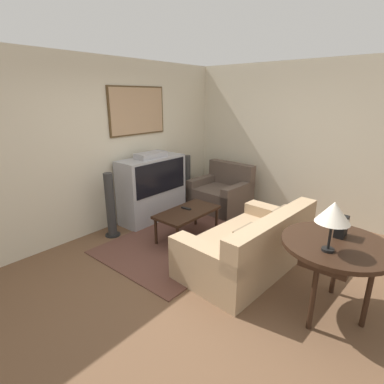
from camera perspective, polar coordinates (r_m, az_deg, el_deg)
The scene contains 14 objects.
ground_plane at distance 3.95m, azimuth 3.16°, elevation -14.59°, with size 12.00×12.00×0.00m, color brown.
wall_back at distance 4.98m, azimuth -16.67°, elevation 8.32°, with size 12.00×0.10×2.70m.
wall_right at distance 5.73m, azimuth 19.65°, elevation 9.11°, with size 0.06×12.00×2.70m.
area_rug at distance 4.68m, azimuth -1.22°, elevation -8.96°, with size 2.46×1.66×0.01m.
tv at distance 5.32m, azimuth -7.55°, elevation 0.76°, with size 1.23×0.48×1.20m.
couch at distance 3.96m, azimuth 10.98°, elevation -10.20°, with size 1.87×1.10×0.79m.
armchair at distance 5.85m, azimuth 5.61°, elevation -0.44°, with size 0.93×1.04×0.87m.
coffee_table at distance 4.57m, azimuth -0.88°, elevation -4.18°, with size 1.02×0.53×0.45m.
console_table at distance 3.24m, azimuth 25.80°, elevation -9.81°, with size 1.02×1.02×0.78m.
table_lamp at distance 2.87m, azimuth 25.35°, elevation -3.65°, with size 0.30×0.30×0.47m.
mantel_clock at distance 3.33m, azimuth 26.59°, elevation -5.92°, with size 0.17×0.10×0.20m.
remote at distance 4.63m, azimuth -1.14°, elevation -3.12°, with size 0.06×0.16×0.02m.
speaker_tower_left at distance 4.80m, azimuth -15.27°, elevation -2.74°, with size 0.23×0.23×1.02m.
speaker_tower_right at distance 5.95m, azimuth -0.96°, elevation 1.88°, with size 0.23×0.23×1.02m.
Camera 1 is at (-2.69, -1.98, 2.12)m, focal length 28.00 mm.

